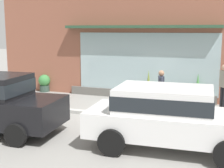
% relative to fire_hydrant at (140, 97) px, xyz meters
% --- Properties ---
extents(ground_plane, '(60.00, 60.00, 0.00)m').
position_rel_fire_hydrant_xyz_m(ground_plane, '(-0.56, -1.19, -0.47)').
color(ground_plane, gray).
extents(curb_strip, '(14.00, 0.24, 0.12)m').
position_rel_fire_hydrant_xyz_m(curb_strip, '(-0.56, -1.39, -0.41)').
color(curb_strip, '#B2B2AD').
rests_on(curb_strip, ground_plane).
extents(storefront, '(14.00, 0.81, 5.18)m').
position_rel_fire_hydrant_xyz_m(storefront, '(-0.55, 2.00, 2.06)').
color(storefront, '#935642').
rests_on(storefront, ground_plane).
extents(fire_hydrant, '(0.41, 0.37, 0.92)m').
position_rel_fire_hydrant_xyz_m(fire_hydrant, '(0.00, 0.00, 0.00)').
color(fire_hydrant, '#B2B2B7').
rests_on(fire_hydrant, ground_plane).
extents(pedestrian_with_handbag, '(0.28, 0.66, 1.56)m').
position_rel_fire_hydrant_xyz_m(pedestrian_with_handbag, '(0.82, -0.21, 0.43)').
color(pedestrian_with_handbag, '#9E9384').
rests_on(pedestrian_with_handbag, ground_plane).
extents(pedestrian_passerby, '(0.36, 0.39, 1.71)m').
position_rel_fire_hydrant_xyz_m(pedestrian_passerby, '(2.94, 1.15, 0.54)').
color(pedestrian_passerby, '#232328').
rests_on(pedestrian_passerby, ground_plane).
extents(parked_car_white, '(4.37, 2.15, 1.59)m').
position_rel_fire_hydrant_xyz_m(parked_car_white, '(1.74, -3.68, 0.43)').
color(parked_car_white, white).
rests_on(parked_car_white, ground_plane).
extents(potted_plant_window_left, '(0.28, 0.28, 1.26)m').
position_rel_fire_hydrant_xyz_m(potted_plant_window_left, '(1.94, 1.68, 0.13)').
color(potted_plant_window_left, '#B7B2A3').
rests_on(potted_plant_window_left, ground_plane).
extents(potted_plant_doorstep, '(0.26, 0.26, 1.32)m').
position_rel_fire_hydrant_xyz_m(potted_plant_doorstep, '(-0.07, 1.51, 0.16)').
color(potted_plant_doorstep, '#33473D').
rests_on(potted_plant_doorstep, ground_plane).
extents(potted_plant_window_right, '(0.38, 0.38, 0.55)m').
position_rel_fire_hydrant_xyz_m(potted_plant_window_right, '(1.03, 1.34, -0.19)').
color(potted_plant_window_right, '#4C4C51').
rests_on(potted_plant_window_right, ground_plane).
extents(potted_plant_low_front, '(0.57, 0.57, 0.83)m').
position_rel_fire_hydrant_xyz_m(potted_plant_low_front, '(-5.33, 1.73, -0.03)').
color(potted_plant_low_front, '#33473D').
rests_on(potted_plant_low_front, ground_plane).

